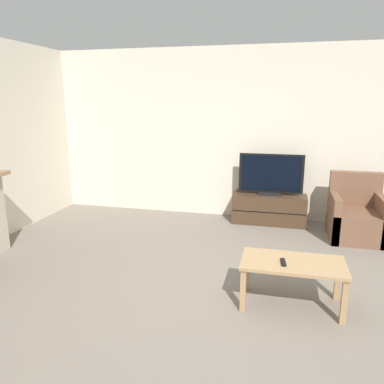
{
  "coord_description": "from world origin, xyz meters",
  "views": [
    {
      "loc": [
        0.39,
        -3.09,
        1.87
      ],
      "look_at": [
        -0.6,
        0.98,
        0.85
      ],
      "focal_mm": 35.0,
      "sensor_mm": 36.0,
      "label": 1
    }
  ],
  "objects_px": {
    "coffee_table": "(293,268)",
    "remote": "(283,262)",
    "armchair": "(356,218)",
    "tv": "(271,176)",
    "tv_stand": "(269,209)"
  },
  "relations": [
    {
      "from": "remote",
      "to": "coffee_table",
      "type": "bearing_deg",
      "value": 25.49
    },
    {
      "from": "remote",
      "to": "tv",
      "type": "bearing_deg",
      "value": 88.78
    },
    {
      "from": "tv_stand",
      "to": "coffee_table",
      "type": "distance_m",
      "value": 2.47
    },
    {
      "from": "armchair",
      "to": "remote",
      "type": "height_order",
      "value": "armchair"
    },
    {
      "from": "armchair",
      "to": "tv_stand",
      "type": "bearing_deg",
      "value": 162.26
    },
    {
      "from": "tv_stand",
      "to": "remote",
      "type": "bearing_deg",
      "value": -84.95
    },
    {
      "from": "coffee_table",
      "to": "remote",
      "type": "height_order",
      "value": "remote"
    },
    {
      "from": "tv_stand",
      "to": "tv",
      "type": "distance_m",
      "value": 0.53
    },
    {
      "from": "coffee_table",
      "to": "remote",
      "type": "distance_m",
      "value": 0.13
    },
    {
      "from": "armchair",
      "to": "remote",
      "type": "xyz_separation_m",
      "value": [
        -0.98,
        -2.12,
        0.16
      ]
    },
    {
      "from": "coffee_table",
      "to": "tv_stand",
      "type": "bearing_deg",
      "value": 97.26
    },
    {
      "from": "tv",
      "to": "tv_stand",
      "type": "bearing_deg",
      "value": 90.0
    },
    {
      "from": "tv",
      "to": "armchair",
      "type": "xyz_separation_m",
      "value": [
        1.2,
        -0.38,
        -0.46
      ]
    },
    {
      "from": "tv",
      "to": "remote",
      "type": "relative_size",
      "value": 6.34
    },
    {
      "from": "tv_stand",
      "to": "tv",
      "type": "xyz_separation_m",
      "value": [
        0.0,
        -0.0,
        0.53
      ]
    }
  ]
}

